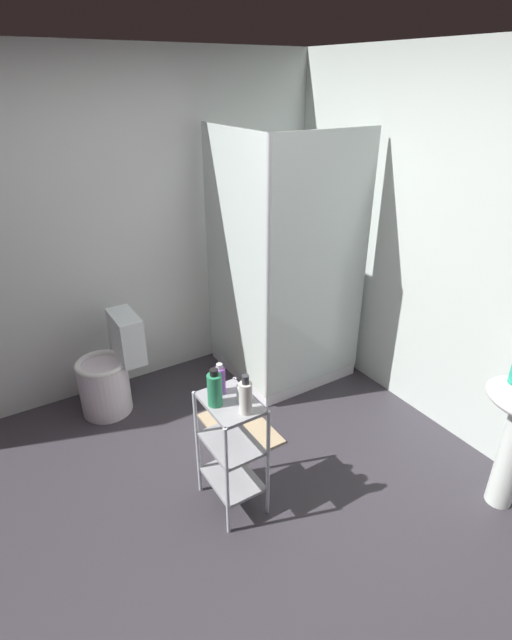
{
  "coord_description": "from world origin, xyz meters",
  "views": [
    {
      "loc": [
        1.65,
        -0.83,
        2.3
      ],
      "look_at": [
        -0.46,
        0.48,
        1.03
      ],
      "focal_mm": 26.91,
      "sensor_mm": 36.0,
      "label": 1
    }
  ],
  "objects": [
    {
      "name": "ground_plane",
      "position": [
        0.0,
        0.0,
        -0.01
      ],
      "size": [
        4.2,
        4.2,
        0.02
      ],
      "primitive_type": "cube",
      "color": "#363138"
    },
    {
      "name": "wall_back",
      "position": [
        0.01,
        1.85,
        1.25
      ],
      "size": [
        4.2,
        0.14,
        2.5
      ],
      "color": "silver",
      "rests_on": "ground_plane"
    },
    {
      "name": "wall_left",
      "position": [
        -1.85,
        0.0,
        1.25
      ],
      "size": [
        0.1,
        4.2,
        2.5
      ],
      "primitive_type": "cube",
      "color": "silver",
      "rests_on": "ground_plane"
    },
    {
      "name": "shower_stall",
      "position": [
        -1.21,
        1.18,
        0.46
      ],
      "size": [
        0.92,
        0.92,
        2.0
      ],
      "color": "white",
      "rests_on": "ground_plane"
    },
    {
      "name": "toilet",
      "position": [
        -1.48,
        -0.17,
        0.31
      ],
      "size": [
        0.37,
        0.49,
        0.76
      ],
      "color": "white",
      "rests_on": "ground_plane"
    },
    {
      "name": "storage_cart",
      "position": [
        -0.2,
        0.16,
        0.44
      ],
      "size": [
        0.38,
        0.28,
        0.74
      ],
      "color": "silver",
      "rests_on": "ground_plane"
    },
    {
      "name": "body_wash_bottle_green",
      "position": [
        -0.22,
        0.08,
        0.84
      ],
      "size": [
        0.08,
        0.08,
        0.22
      ],
      "color": "#2D905F",
      "rests_on": "storage_cart"
    },
    {
      "name": "conditioner_bottle_purple",
      "position": [
        -0.3,
        0.15,
        0.82
      ],
      "size": [
        0.06,
        0.06,
        0.18
      ],
      "color": "purple",
      "rests_on": "storage_cart"
    },
    {
      "name": "lotion_bottle_white",
      "position": [
        -0.07,
        0.18,
        0.84
      ],
      "size": [
        0.07,
        0.07,
        0.23
      ],
      "color": "silver",
      "rests_on": "storage_cart"
    },
    {
      "name": "rinse_cup",
      "position": [
        -0.16,
        0.22,
        0.79
      ],
      "size": [
        0.07,
        0.07,
        0.1
      ],
      "primitive_type": "cylinder",
      "color": "silver",
      "rests_on": "storage_cart"
    },
    {
      "name": "bath_mat",
      "position": [
        -0.74,
        0.52,
        0.01
      ],
      "size": [
        0.6,
        0.4,
        0.02
      ],
      "primitive_type": "cube",
      "color": "tan",
      "rests_on": "ground_plane"
    }
  ]
}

